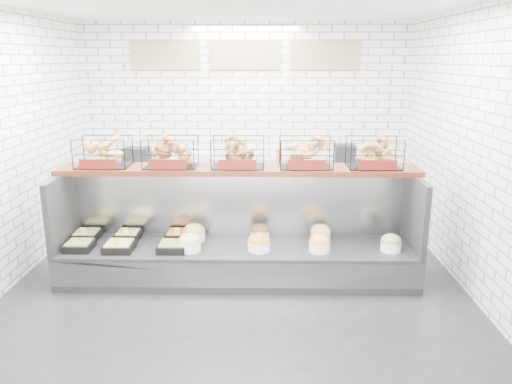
{
  "coord_description": "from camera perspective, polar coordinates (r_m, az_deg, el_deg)",
  "views": [
    {
      "loc": [
        0.29,
        -5.03,
        2.46
      ],
      "look_at": [
        0.2,
        0.45,
        0.98
      ],
      "focal_mm": 35.0,
      "sensor_mm": 36.0,
      "label": 1
    }
  ],
  "objects": [
    {
      "name": "prep_counter",
      "position": [
        7.73,
        -1.33,
        0.13
      ],
      "size": [
        4.0,
        0.6,
        1.2
      ],
      "color": "#93969B",
      "rests_on": "ground"
    },
    {
      "name": "display_case",
      "position": [
        5.79,
        -2.22,
        -6.56
      ],
      "size": [
        4.0,
        0.9,
        1.2
      ],
      "color": "black",
      "rests_on": "ground"
    },
    {
      "name": "room_shell",
      "position": [
        5.65,
        -2.08,
        10.98
      ],
      "size": [
        5.02,
        5.51,
        3.01
      ],
      "color": "white",
      "rests_on": "ground"
    },
    {
      "name": "bagel_shelf",
      "position": [
        5.66,
        -2.09,
        4.17
      ],
      "size": [
        4.1,
        0.5,
        0.4
      ],
      "color": "#3D180D",
      "rests_on": "display_case"
    },
    {
      "name": "ground",
      "position": [
        5.61,
        -2.2,
        -10.96
      ],
      "size": [
        5.5,
        5.5,
        0.0
      ],
      "primitive_type": "plane",
      "color": "black",
      "rests_on": "ground"
    }
  ]
}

